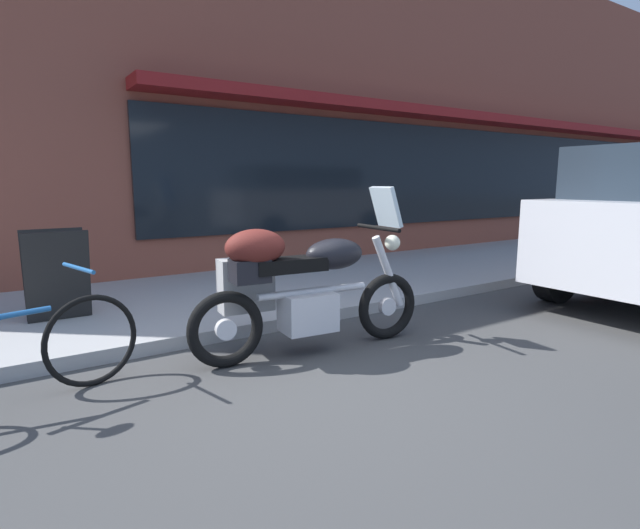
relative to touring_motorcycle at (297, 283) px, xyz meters
name	(u,v)px	position (x,y,z in m)	size (l,w,h in m)	color
ground_plane	(318,388)	(-0.25, -0.70, -0.59)	(80.00, 80.00, 0.00)	#3C3C3C
storefront_building	(530,118)	(8.40, 3.60, 2.26)	(25.31, 0.90, 5.81)	brown
sidewalk_curb	(597,246)	(8.75, 2.03, -0.53)	(30.00, 2.84, 0.12)	#9C9C9C
touring_motorcycle	(297,283)	(0.00, 0.00, 0.00)	(2.11, 0.80, 1.38)	black
parked_bicycle	(0,356)	(-2.07, 0.09, -0.23)	(1.70, 0.58, 0.92)	black
sandwich_board_sign	(57,275)	(-1.57, 1.80, -0.05)	(0.55, 0.40, 0.85)	black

